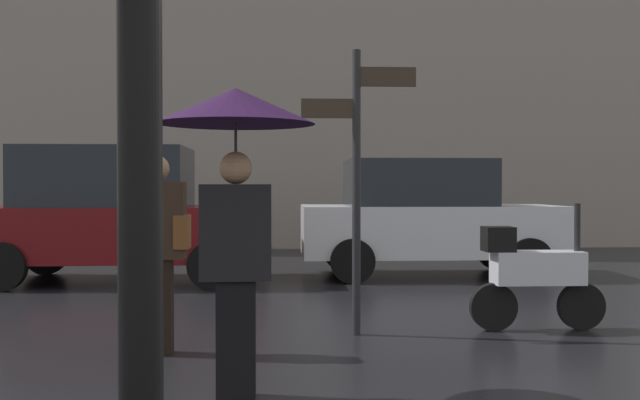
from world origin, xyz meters
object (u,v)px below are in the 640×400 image
at_px(parked_scooter, 533,274).
at_px(parked_car_left, 426,217).
at_px(pedestrian_with_bag, 158,241).
at_px(pedestrian_with_umbrella, 236,150).
at_px(street_signpost, 357,161).
at_px(parked_car_right, 117,214).

height_order(parked_scooter, parked_car_left, parked_car_left).
height_order(pedestrian_with_bag, parked_scooter, pedestrian_with_bag).
distance_m(pedestrian_with_umbrella, street_signpost, 2.26).
distance_m(parked_car_right, street_signpost, 5.18).
bearing_deg(parked_car_left, street_signpost, 71.91).
xyz_separation_m(pedestrian_with_bag, parked_car_left, (3.30, 5.20, -0.01)).
relative_size(pedestrian_with_umbrella, parked_car_left, 0.51).
bearing_deg(parked_car_left, pedestrian_with_umbrella, 69.47).
bearing_deg(parked_car_right, pedestrian_with_bag, -77.11).
xyz_separation_m(parked_car_left, street_signpost, (-1.56, -4.51, 0.71)).
distance_m(pedestrian_with_umbrella, parked_car_left, 7.05).
xyz_separation_m(pedestrian_with_umbrella, parked_car_right, (-2.11, 6.10, -0.65)).
distance_m(pedestrian_with_umbrella, parked_car_right, 6.49).
height_order(pedestrian_with_bag, street_signpost, street_signpost).
relative_size(pedestrian_with_bag, street_signpost, 0.62).
bearing_deg(pedestrian_with_bag, parked_car_right, -17.10).
height_order(parked_car_left, parked_car_right, parked_car_right).
xyz_separation_m(pedestrian_with_umbrella, parked_car_left, (2.57, 6.53, -0.71)).
bearing_deg(street_signpost, parked_car_left, 70.92).
xyz_separation_m(pedestrian_with_bag, street_signpost, (1.74, 0.69, 0.70)).
bearing_deg(pedestrian_with_bag, pedestrian_with_umbrella, 175.31).
height_order(parked_car_right, street_signpost, street_signpost).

